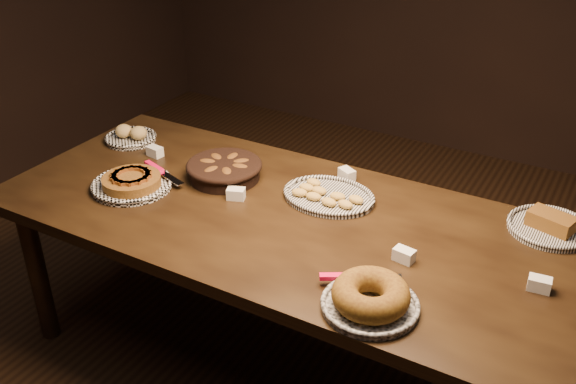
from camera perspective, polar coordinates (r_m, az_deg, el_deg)
The scene contains 9 objects.
ground at distance 2.88m, azimuth 0.70°, elevation -15.17°, with size 5.00×5.00×0.00m, color black.
buffet_table at distance 2.46m, azimuth 0.79°, elevation -3.81°, with size 2.40×1.00×0.75m.
apple_tart_plate at distance 2.69m, azimuth -13.68°, elevation 0.83°, with size 0.36×0.34×0.06m.
madeleine_platter at distance 2.54m, azimuth 3.56°, elevation -0.33°, with size 0.37×0.30×0.04m.
bundt_cake_plate at distance 1.98m, azimuth 7.33°, elevation -9.31°, with size 0.35×0.34×0.10m.
croissant_basket at distance 2.69m, azimuth -5.67°, elevation 2.08°, with size 0.33×0.33×0.08m.
bread_roll_plate at distance 3.12m, azimuth -13.79°, elevation 4.86°, with size 0.24×0.24×0.08m.
loaf_plate at distance 2.52m, azimuth 22.27°, elevation -2.80°, with size 0.30×0.30×0.07m.
tent_cards at distance 2.46m, azimuth 2.94°, elevation -1.18°, with size 1.77×0.51×0.04m.
Camera 1 is at (0.99, -1.81, 2.01)m, focal length 40.00 mm.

